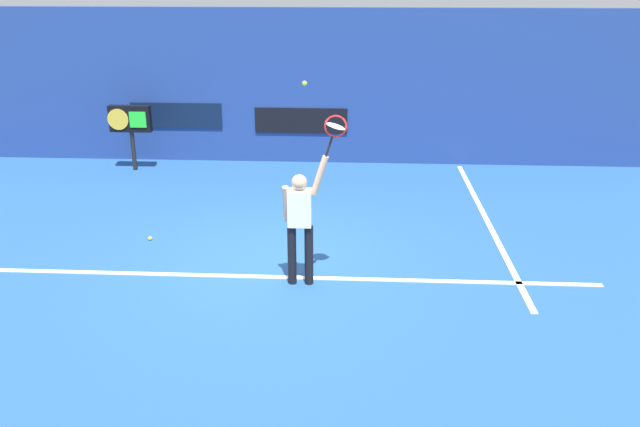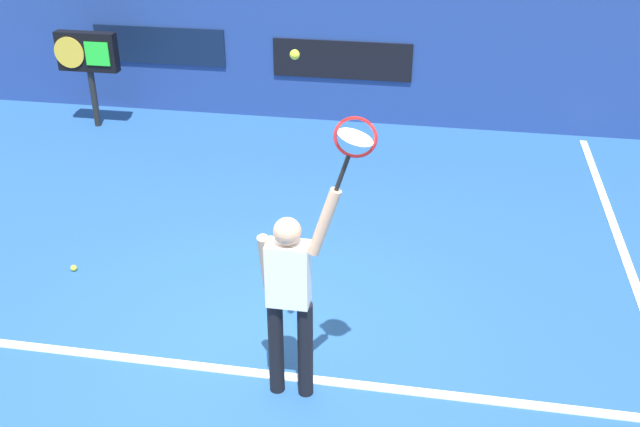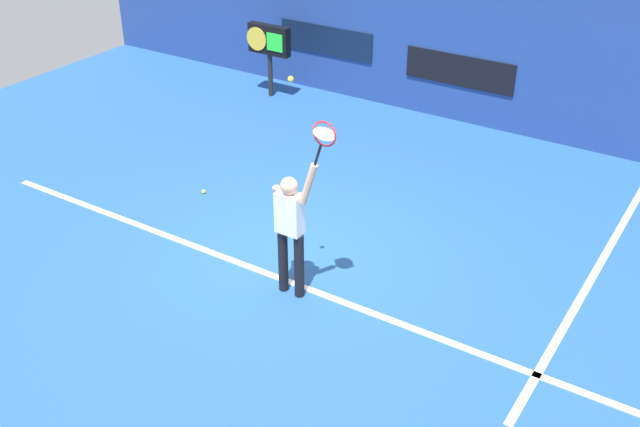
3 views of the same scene
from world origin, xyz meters
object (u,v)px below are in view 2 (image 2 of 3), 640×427
object	(u,v)px
tennis_racket	(354,142)
spare_ball	(74,268)
tennis_ball	(295,55)
tennis_player	(290,293)
scoreboard_clock	(87,55)

from	to	relation	value
tennis_racket	spare_ball	size ratio (longest dim) A/B	9.21
spare_ball	tennis_ball	bearing A→B (deg)	-28.33
tennis_racket	spare_ball	bearing A→B (deg)	155.47
tennis_player	tennis_racket	distance (m)	1.43
tennis_racket	tennis_ball	xyz separation A→B (m)	(-0.41, -0.05, 0.62)
scoreboard_clock	spare_ball	world-z (taller)	scoreboard_clock
tennis_racket	scoreboard_clock	bearing A→B (deg)	130.94
tennis_player	tennis_racket	size ratio (longest dim) A/B	3.16
scoreboard_clock	tennis_player	bearing A→B (deg)	-52.03
tennis_racket	tennis_player	bearing A→B (deg)	179.50
tennis_racket	tennis_ball	bearing A→B (deg)	-173.15
tennis_ball	spare_ball	xyz separation A→B (m)	(-2.82, 1.52, -2.94)
tennis_racket	spare_ball	world-z (taller)	tennis_racket
spare_ball	tennis_player	bearing A→B (deg)	-28.21
tennis_ball	scoreboard_clock	distance (m)	7.41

